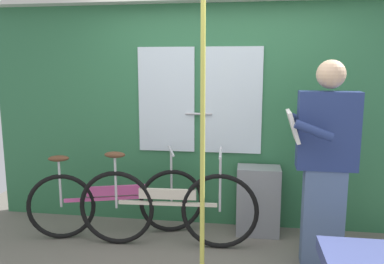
# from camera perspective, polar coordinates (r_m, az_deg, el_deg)

# --- Properties ---
(train_door_wall) EXTENTS (4.98, 0.28, 2.38)m
(train_door_wall) POSITION_cam_1_polar(r_m,az_deg,el_deg) (4.12, 3.81, 3.06)
(train_door_wall) COLOR #2D6B42
(train_door_wall) RESTS_ON ground_plane
(bicycle_near_door) EXTENTS (1.70, 0.66, 0.88)m
(bicycle_near_door) POSITION_cam_1_polar(r_m,az_deg,el_deg) (4.07, -11.00, -9.94)
(bicycle_near_door) COLOR black
(bicycle_near_door) RESTS_ON ground_plane
(bicycle_leaning_behind) EXTENTS (1.72, 0.44, 0.94)m
(bicycle_leaning_behind) POSITION_cam_1_polar(r_m,az_deg,el_deg) (3.76, -3.73, -10.95)
(bicycle_leaning_behind) COLOR black
(bicycle_leaning_behind) RESTS_ON ground_plane
(passenger_reading_newspaper) EXTENTS (0.58, 0.51, 1.76)m
(passenger_reading_newspaper) POSITION_cam_1_polar(r_m,az_deg,el_deg) (3.44, 18.88, -3.96)
(passenger_reading_newspaper) COLOR slate
(passenger_reading_newspaper) RESTS_ON ground_plane
(trash_bin_by_wall) EXTENTS (0.43, 0.28, 0.70)m
(trash_bin_by_wall) POSITION_cam_1_polar(r_m,az_deg,el_deg) (4.10, 9.66, -9.86)
(trash_bin_by_wall) COLOR gray
(trash_bin_by_wall) RESTS_ON ground_plane
(handrail_pole) EXTENTS (0.04, 0.04, 2.34)m
(handrail_pole) POSITION_cam_1_polar(r_m,az_deg,el_deg) (2.82, 1.56, -1.47)
(handrail_pole) COLOR #C6C14C
(handrail_pole) RESTS_ON ground_plane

